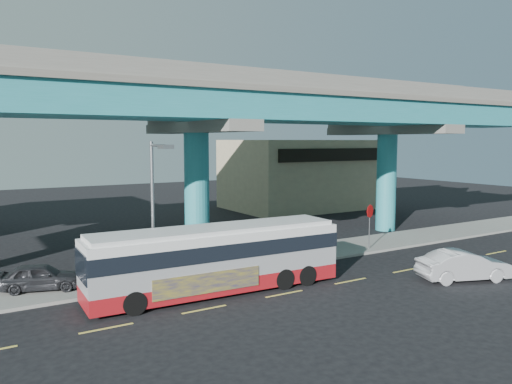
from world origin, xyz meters
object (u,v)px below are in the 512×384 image
parked_car (41,277)px  stop_sign (370,217)px  transit_bus (217,257)px  sedan (464,266)px  street_lamp (156,191)px

parked_car → stop_sign: 19.10m
stop_sign → transit_bus: bearing=-164.3°
sedan → stop_sign: bearing=14.8°
street_lamp → transit_bus: bearing=-42.8°
stop_sign → parked_car: bearing=179.0°
transit_bus → stop_sign: 12.39m
street_lamp → stop_sign: street_lamp is taller
street_lamp → stop_sign: size_ratio=2.40×
transit_bus → street_lamp: 4.09m
transit_bus → parked_car: 8.07m
parked_car → street_lamp: (4.80, -2.13, 3.83)m
street_lamp → stop_sign: 14.41m
stop_sign → street_lamp: bearing=-173.8°
transit_bus → parked_car: size_ratio=3.09×
street_lamp → parked_car: bearing=156.1°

